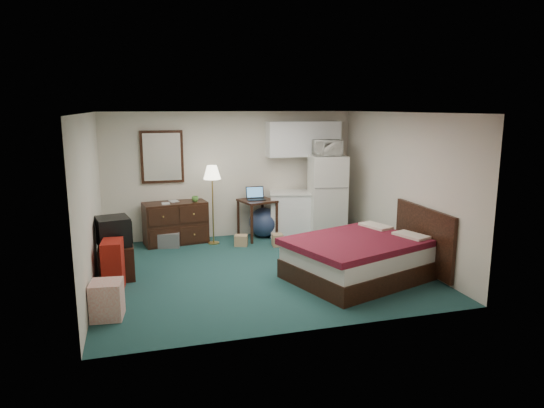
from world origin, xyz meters
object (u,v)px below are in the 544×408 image
object	(u,v)px
dresser	(176,223)
bed	(357,259)
desk	(257,219)
fridge	(327,197)
kitchen_counter	(290,215)
tv_stand	(117,262)
suitcase	(113,265)
floor_lamp	(213,205)

from	to	relation	value
dresser	bed	size ratio (longest dim) A/B	0.61
dresser	bed	world-z (taller)	dresser
desk	fridge	world-z (taller)	fridge
desk	kitchen_counter	xyz separation A→B (m)	(0.70, 0.03, 0.04)
desk	tv_stand	size ratio (longest dim) A/B	1.40
bed	tv_stand	xyz separation A→B (m)	(-3.53, 1.03, -0.05)
fridge	suitcase	xyz separation A→B (m)	(-4.01, -1.80, -0.46)
dresser	bed	bearing A→B (deg)	-56.81
desk	suitcase	size ratio (longest dim) A/B	1.08
kitchen_counter	suitcase	world-z (taller)	kitchen_counter
desk	bed	world-z (taller)	desk
desk	fridge	distance (m)	1.46
floor_lamp	tv_stand	distance (m)	2.35
kitchen_counter	tv_stand	xyz separation A→B (m)	(-3.33, -1.67, -0.18)
floor_lamp	bed	xyz separation A→B (m)	(1.80, -2.53, -0.45)
floor_lamp	desk	xyz separation A→B (m)	(0.90, 0.13, -0.36)
dresser	suitcase	bearing A→B (deg)	-124.44
bed	tv_stand	distance (m)	3.68
dresser	suitcase	distance (m)	2.47
floor_lamp	tv_stand	xyz separation A→B (m)	(-1.73, -1.50, -0.50)
dresser	floor_lamp	xyz separation A→B (m)	(0.69, -0.23, 0.35)
suitcase	kitchen_counter	bearing A→B (deg)	36.85
bed	suitcase	size ratio (longest dim) A/B	2.66
tv_stand	floor_lamp	bearing A→B (deg)	39.16
kitchen_counter	tv_stand	distance (m)	3.73
suitcase	desk	bearing A→B (deg)	42.76
desk	kitchen_counter	distance (m)	0.70
suitcase	floor_lamp	bearing A→B (deg)	52.74
desk	floor_lamp	bearing A→B (deg)	172.64
fridge	dresser	bearing A→B (deg)	-179.31
desk	suitcase	world-z (taller)	desk
bed	desk	bearing A→B (deg)	89.84
dresser	kitchen_counter	world-z (taller)	kitchen_counter
dresser	tv_stand	xyz separation A→B (m)	(-1.04, -1.74, -0.14)
fridge	tv_stand	world-z (taller)	fridge
fridge	tv_stand	distance (m)	4.24
kitchen_counter	suitcase	xyz separation A→B (m)	(-3.36, -2.16, -0.07)
dresser	desk	world-z (taller)	dresser
desk	kitchen_counter	world-z (taller)	kitchen_counter
dresser	floor_lamp	bearing A→B (deg)	-27.42
kitchen_counter	bed	size ratio (longest dim) A/B	0.45
desk	kitchen_counter	size ratio (longest dim) A/B	0.90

